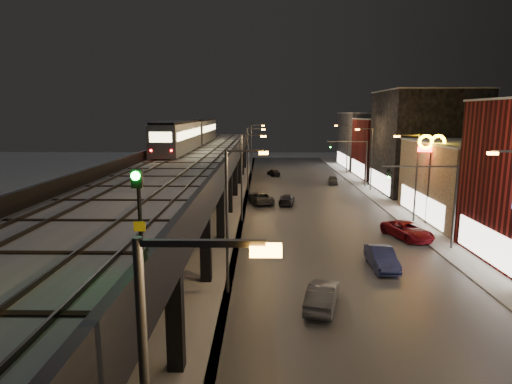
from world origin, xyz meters
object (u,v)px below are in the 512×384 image
object	(u,v)px
car_near_white	(322,296)
car_mid_silver	(261,198)
subway_train	(191,133)
car_onc_red	(333,180)
car_onc_dark	(407,231)
car_onc_silver	(382,259)
rail_signal	(138,199)
car_mid_dark	(287,200)
car_far_white	(274,173)

from	to	relation	value
car_near_white	car_mid_silver	bearing A→B (deg)	-67.35
car_mid_silver	subway_train	bearing A→B (deg)	-53.66
car_onc_red	car_onc_dark	bearing A→B (deg)	-78.66
car_near_white	car_onc_red	bearing A→B (deg)	-84.64
car_onc_red	car_onc_silver	bearing A→B (deg)	-85.93
rail_signal	car_mid_dark	size ratio (longest dim) A/B	0.69
car_far_white	car_onc_red	world-z (taller)	car_far_white
rail_signal	car_mid_dark	world-z (taller)	rail_signal
car_mid_silver	car_onc_dark	world-z (taller)	car_onc_dark
car_near_white	car_onc_red	size ratio (longest dim) A/B	1.19
car_onc_dark	car_near_white	bearing A→B (deg)	-143.83
car_far_white	car_onc_red	distance (m)	12.58
car_near_white	car_onc_red	world-z (taller)	car_near_white
car_far_white	car_onc_red	size ratio (longest dim) A/B	1.00
car_onc_dark	car_onc_red	distance (m)	29.96
car_onc_silver	car_onc_red	size ratio (longest dim) A/B	1.22
subway_train	car_onc_dark	world-z (taller)	subway_train
rail_signal	car_onc_red	bearing A→B (deg)	75.04
car_mid_silver	car_onc_silver	size ratio (longest dim) A/B	1.14
car_mid_silver	car_onc_dark	distance (m)	19.87
car_mid_silver	car_far_white	bearing A→B (deg)	-109.87
rail_signal	car_onc_red	xyz separation A→B (m)	(14.69, 55.01, -8.05)
subway_train	car_onc_red	bearing A→B (deg)	18.69
car_mid_silver	car_mid_dark	bearing A→B (deg)	155.12
rail_signal	subway_train	bearing A→B (deg)	97.61
subway_train	car_onc_red	world-z (taller)	subway_train
rail_signal	car_near_white	world-z (taller)	rail_signal
subway_train	car_onc_red	xyz separation A→B (m)	(21.09, 7.13, -7.75)
car_mid_silver	car_onc_red	distance (m)	18.85
car_onc_silver	car_onc_red	bearing A→B (deg)	86.21
car_onc_silver	car_far_white	bearing A→B (deg)	98.36
car_mid_silver	car_onc_red	xyz separation A→B (m)	(11.40, 15.01, -0.09)
rail_signal	car_onc_dark	size ratio (longest dim) A/B	0.55
car_onc_red	subway_train	bearing A→B (deg)	-153.33
car_near_white	car_onc_dark	xyz separation A→B (m)	(9.45, 13.88, 0.00)
subway_train	car_onc_silver	xyz separation A→B (m)	(18.54, -30.22, -7.63)
car_mid_silver	car_onc_dark	size ratio (longest dim) A/B	0.98
car_onc_silver	car_onc_red	xyz separation A→B (m)	(2.55, 37.36, -0.12)
car_onc_silver	car_near_white	bearing A→B (deg)	-128.53
car_mid_dark	car_onc_dark	world-z (taller)	car_onc_dark
car_far_white	car_onc_silver	bearing A→B (deg)	80.50
car_far_white	car_near_white	bearing A→B (deg)	73.91
rail_signal	car_onc_silver	xyz separation A→B (m)	(12.14, 17.65, -7.93)
car_mid_silver	car_far_white	size ratio (longest dim) A/B	1.39
car_mid_silver	car_onc_dark	xyz separation A→B (m)	(13.15, -14.89, 0.02)
car_mid_dark	car_onc_silver	size ratio (longest dim) A/B	0.93
car_far_white	car_onc_silver	distance (m)	46.42
subway_train	car_mid_dark	xyz separation A→B (m)	(12.90, -8.46, -7.77)
car_near_white	car_mid_silver	distance (m)	29.01
rail_signal	car_near_white	bearing A→B (deg)	58.06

